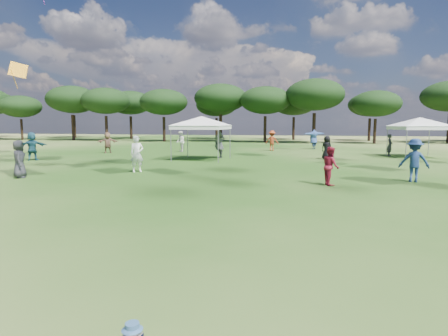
{
  "coord_description": "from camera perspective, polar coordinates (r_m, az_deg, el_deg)",
  "views": [
    {
      "loc": [
        1.14,
        -1.72,
        2.45
      ],
      "look_at": [
        0.09,
        3.79,
        1.77
      ],
      "focal_mm": 30.0,
      "sensor_mm": 36.0,
      "label": 1
    }
  ],
  "objects": [
    {
      "name": "tree_line",
      "position": [
        49.24,
        12.46,
        10.26
      ],
      "size": [
        108.78,
        17.63,
        7.77
      ],
      "color": "black",
      "rests_on": "ground"
    },
    {
      "name": "tent_right",
      "position": [
        29.74,
        27.65,
        6.6
      ],
      "size": [
        6.52,
        6.52,
        3.1
      ],
      "rotation": [
        0.0,
        0.0,
        0.17
      ],
      "color": "gray",
      "rests_on": "ground"
    },
    {
      "name": "tent_left",
      "position": [
        24.71,
        -3.44,
        7.59
      ],
      "size": [
        6.61,
        6.61,
        3.16
      ],
      "rotation": [
        0.0,
        0.0,
        -0.06
      ],
      "color": "gray",
      "rests_on": "ground"
    },
    {
      "name": "festival_crowd",
      "position": [
        25.78,
        2.68,
        3.45
      ],
      "size": [
        29.57,
        22.38,
        1.86
      ],
      "color": "navy",
      "rests_on": "ground"
    }
  ]
}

